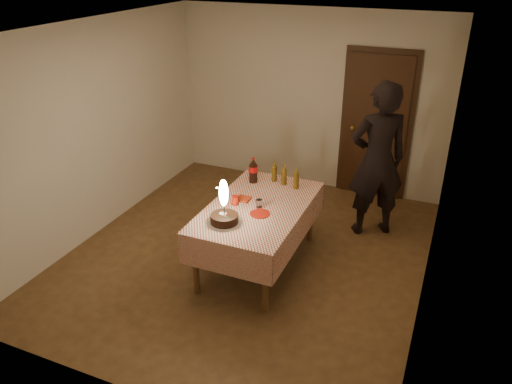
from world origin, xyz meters
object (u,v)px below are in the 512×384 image
Objects in this scene: dining_table at (258,214)px; cola_bottle at (253,170)px; photographer at (377,160)px; red_cup at (235,200)px; amber_bottle_right at (296,179)px; amber_bottle_mid at (284,175)px; birthday_cake at (224,213)px; red_plate at (260,214)px; clear_cup at (259,203)px; amber_bottle_left at (274,172)px.

cola_bottle reaches higher than dining_table.
red_cup is at bearing -133.97° from photographer.
amber_bottle_right is at bearing 53.16° from red_cup.
red_cup is at bearing -114.62° from amber_bottle_mid.
birthday_cake reaches higher than red_plate.
cola_bottle reaches higher than red_plate.
birthday_cake is at bearing -112.98° from clear_cup.
birthday_cake is 1.14m from amber_bottle_right.
photographer is at bearing 55.31° from birthday_cake.
amber_bottle_mid is (0.32, 0.69, 0.07)m from red_cup.
red_cup is at bearing -165.25° from dining_table.
red_plate is 0.86× the size of amber_bottle_mid.
amber_bottle_mid is at bearing -18.45° from amber_bottle_left.
photographer reaches higher than cola_bottle.
amber_bottle_mid is at bearing 12.42° from cola_bottle.
red_cup is at bearing -171.50° from clear_cup.
amber_bottle_left is at bearing 97.47° from clear_cup.
cola_bottle is at bearing 118.27° from red_plate.
cola_bottle is 0.37m from amber_bottle_mid.
photographer reaches higher than birthday_cake.
amber_bottle_mid is at bearing 83.39° from dining_table.
red_cup is 0.27m from clear_cup.
amber_bottle_mid is (0.36, 0.08, -0.03)m from cola_bottle.
amber_bottle_mid is at bearing 85.71° from clear_cup.
red_cup is 0.62m from cola_bottle.
red_cup is at bearing -126.84° from amber_bottle_right.
birthday_cake is at bearing -79.74° from red_cup.
dining_table is 6.75× the size of amber_bottle_right.
birthday_cake is 2.13m from photographer.
dining_table is 0.88× the size of photographer.
red_plate is 1.73m from photographer.
birthday_cake is 1.53× the size of cola_bottle.
amber_bottle_right is at bearing -14.86° from amber_bottle_mid.
dining_table is at bearing -129.38° from photographer.
birthday_cake is 2.21× the size of red_plate.
clear_cup reaches higher than red_plate.
amber_bottle_mid reaches higher than dining_table.
clear_cup is at bearing -109.65° from amber_bottle_right.
dining_table is 0.30m from red_cup.
amber_bottle_left is 0.13× the size of photographer.
dining_table is 1.67m from photographer.
amber_bottle_left is at bearing -151.87° from photographer.
red_plate is at bearing -88.47° from amber_bottle_mid.
birthday_cake is 1.91× the size of amber_bottle_left.
amber_bottle_left is at bearing 29.75° from cola_bottle.
red_cup reaches higher than red_plate.
clear_cup is at bearing -45.43° from dining_table.
photographer is at bearing 28.13° from amber_bottle_left.
photographer is at bearing 28.40° from cola_bottle.
photographer is at bearing 46.03° from red_cup.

